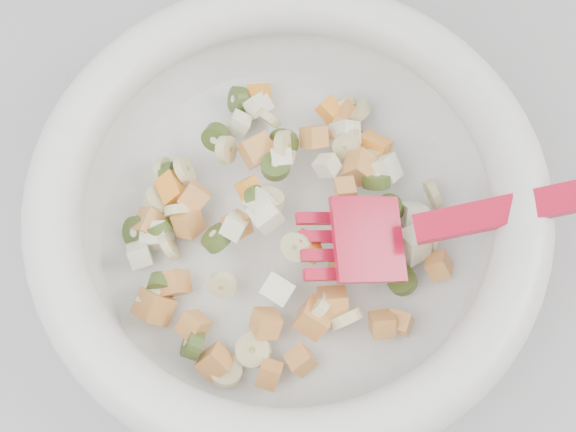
{
  "coord_description": "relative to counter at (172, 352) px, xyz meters",
  "views": [
    {
      "loc": [
        0.15,
        1.23,
        1.48
      ],
      "look_at": [
        0.17,
        1.44,
        0.95
      ],
      "focal_mm": 45.0,
      "sensor_mm": 36.0,
      "label": 1
    }
  ],
  "objects": [
    {
      "name": "mixing_bowl",
      "position": [
        0.17,
        -0.01,
        0.51
      ],
      "size": [
        0.5,
        0.4,
        0.14
      ],
      "color": "white",
      "rests_on": "counter"
    },
    {
      "name": "counter",
      "position": [
        0.0,
        0.0,
        0.0
      ],
      "size": [
        2.0,
        0.6,
        0.9
      ],
      "primitive_type": "cube",
      "color": "gray",
      "rests_on": "ground"
    }
  ]
}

